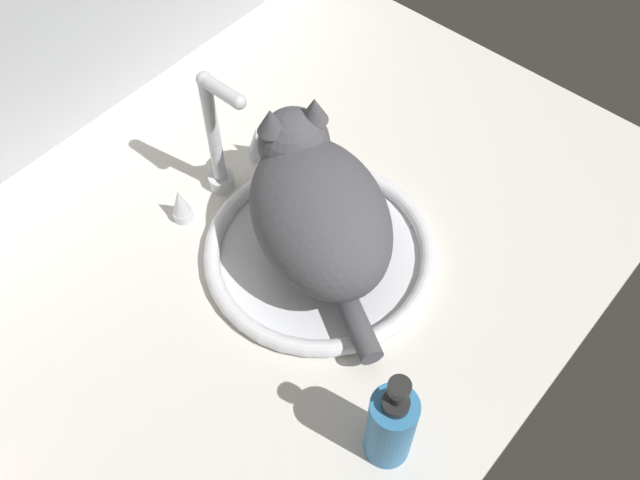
{
  "coord_description": "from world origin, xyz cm",
  "views": [
    {
      "loc": [
        -40.4,
        -44.21,
        91.32
      ],
      "look_at": [
        4.51,
        -5.49,
        7.0
      ],
      "focal_mm": 40.36,
      "sensor_mm": 36.0,
      "label": 1
    }
  ],
  "objects": [
    {
      "name": "cat",
      "position": [
        5.48,
        -3.77,
        13.25
      ],
      "size": [
        29.41,
        34.46,
        18.33
      ],
      "color": "#4C4C51",
      "rests_on": "sink_basin"
    },
    {
      "name": "backsplash_wall",
      "position": [
        0.0,
        43.09,
        20.58
      ],
      "size": [
        119.32,
        2.4,
        41.17
      ],
      "primitive_type": "cube",
      "color": "#B2B7BC",
      "rests_on": "ground"
    },
    {
      "name": "faucet",
      "position": [
        4.51,
        14.46,
        11.69
      ],
      "size": [
        19.76,
        9.59,
        23.38
      ],
      "color": "silver",
      "rests_on": "countertop"
    },
    {
      "name": "countertop",
      "position": [
        0.0,
        0.0,
        1.5
      ],
      "size": [
        119.32,
        83.77,
        3.0
      ],
      "primitive_type": "cube",
      "color": "silver",
      "rests_on": "ground"
    },
    {
      "name": "soap_pump_bottle",
      "position": [
        -11.88,
        -30.57,
        10.08
      ],
      "size": [
        5.75,
        5.75,
        18.77
      ],
      "color": "teal",
      "rests_on": "countertop"
    },
    {
      "name": "sink_basin",
      "position": [
        4.51,
        -5.49,
        4.07
      ],
      "size": [
        34.25,
        34.25,
        2.45
      ],
      "color": "white",
      "rests_on": "countertop"
    }
  ]
}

